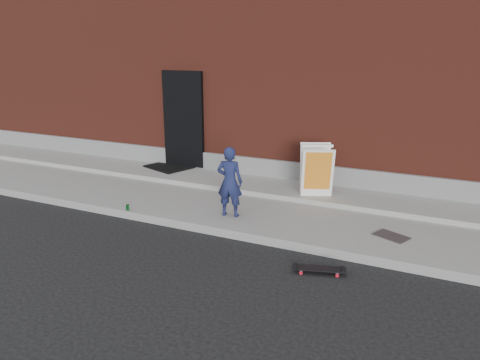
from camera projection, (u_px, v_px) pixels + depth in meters
The scene contains 10 objects.
ground at pixel (225, 238), 7.82m from camera, with size 80.00×80.00×0.00m, color black.
sidewalk at pixel (260, 206), 9.10m from camera, with size 20.00×3.00×0.15m, color gray.
apron at pixel (277, 188), 9.85m from camera, with size 20.00×1.20×0.10m, color gray.
building at pixel (337, 66), 13.19m from camera, with size 20.00×8.10×5.00m.
child at pixel (230, 182), 8.23m from camera, with size 0.46×0.30×1.26m, color #191F46.
skateboard at pixel (319, 269), 6.60m from camera, with size 0.75×0.38×0.08m.
pizza_sign at pixel (317, 170), 9.12m from camera, with size 0.83×0.89×1.00m.
soda_can at pixel (128, 208), 8.64m from camera, with size 0.06×0.06×0.11m, color #1A8431.
doormat at pixel (169, 167), 11.27m from camera, with size 1.01×0.82×0.03m, color black.
utility_plate at pixel (391, 236), 7.48m from camera, with size 0.53×0.34×0.02m, color #4D4C51.
Camera 1 is at (3.31, -6.43, 3.13)m, focal length 35.00 mm.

